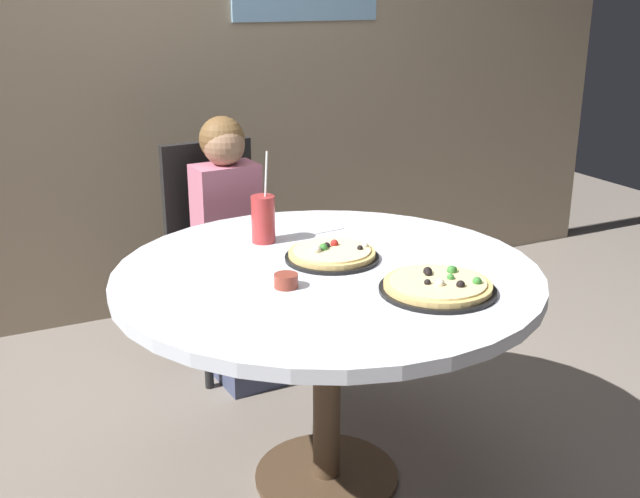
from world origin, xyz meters
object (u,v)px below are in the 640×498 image
at_px(pizza_veggie, 332,254).
at_px(pizza_cheese, 438,286).
at_px(chair_wooden, 218,242).
at_px(diner_child, 236,265).
at_px(soda_cup, 263,219).
at_px(dining_table, 327,296).
at_px(sauce_bowl, 286,281).

distance_m(pizza_veggie, pizza_cheese, 0.40).
distance_m(chair_wooden, diner_child, 0.19).
xyz_separation_m(diner_child, soda_cup, (-0.08, -0.52, 0.35)).
relative_size(dining_table, soda_cup, 4.26).
height_order(chair_wooden, pizza_cheese, chair_wooden).
relative_size(dining_table, diner_child, 1.21).
distance_m(chair_wooden, sauce_bowl, 1.15).
height_order(dining_table, chair_wooden, chair_wooden).
bearing_deg(dining_table, pizza_cheese, -56.37).
height_order(soda_cup, sauce_bowl, soda_cup).
height_order(chair_wooden, diner_child, diner_child).
bearing_deg(soda_cup, dining_table, -77.46).
relative_size(dining_table, pizza_veggie, 4.38).
xyz_separation_m(dining_table, soda_cup, (-0.07, 0.33, 0.17)).
xyz_separation_m(dining_table, sauce_bowl, (-0.17, -0.08, 0.11)).
bearing_deg(diner_child, soda_cup, -98.62).
xyz_separation_m(dining_table, pizza_veggie, (0.05, 0.07, 0.10)).
relative_size(chair_wooden, sauce_bowl, 13.57).
bearing_deg(diner_child, pizza_cheese, -80.41).
height_order(chair_wooden, pizza_veggie, chair_wooden).
bearing_deg(pizza_cheese, diner_child, 99.59).
height_order(dining_table, pizza_veggie, pizza_veggie).
bearing_deg(chair_wooden, pizza_cheese, -81.23).
distance_m(pizza_veggie, sauce_bowl, 0.27).
xyz_separation_m(pizza_cheese, soda_cup, (-0.27, 0.63, 0.06)).
xyz_separation_m(chair_wooden, pizza_cheese, (0.21, -1.34, 0.24)).
relative_size(dining_table, chair_wooden, 1.38).
bearing_deg(diner_child, pizza_veggie, -86.45).
bearing_deg(sauce_bowl, diner_child, 79.27).
bearing_deg(dining_table, diner_child, 89.66).
height_order(dining_table, pizza_cheese, pizza_cheese).
bearing_deg(pizza_veggie, chair_wooden, 93.54).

